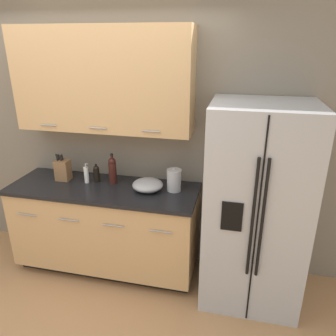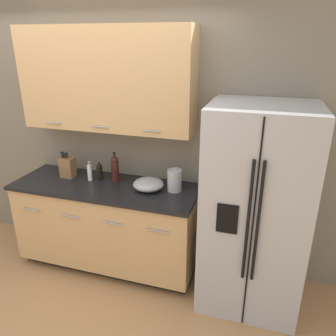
{
  "view_description": "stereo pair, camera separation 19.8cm",
  "coord_description": "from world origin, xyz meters",
  "px_view_note": "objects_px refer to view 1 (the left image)",
  "views": [
    {
      "loc": [
        1.38,
        -1.61,
        2.24
      ],
      "look_at": [
        0.77,
        1.05,
        1.17
      ],
      "focal_mm": 35.0,
      "sensor_mm": 36.0,
      "label": 1
    },
    {
      "loc": [
        1.57,
        -1.55,
        2.24
      ],
      "look_at": [
        0.77,
        1.05,
        1.17
      ],
      "focal_mm": 35.0,
      "sensor_mm": 36.0,
      "label": 2
    }
  ],
  "objects_px": {
    "refrigerator": "(255,207)",
    "knife_block": "(63,170)",
    "steel_canister": "(174,180)",
    "oil_bottle": "(97,173)",
    "soap_dispenser": "(86,175)",
    "mixing_bowl": "(148,185)",
    "wine_bottle": "(113,170)"
  },
  "relations": [
    {
      "from": "refrigerator",
      "to": "soap_dispenser",
      "type": "height_order",
      "value": "refrigerator"
    },
    {
      "from": "knife_block",
      "to": "wine_bottle",
      "type": "height_order",
      "value": "wine_bottle"
    },
    {
      "from": "soap_dispenser",
      "to": "steel_canister",
      "type": "relative_size",
      "value": 0.91
    },
    {
      "from": "oil_bottle",
      "to": "mixing_bowl",
      "type": "bearing_deg",
      "value": -8.11
    },
    {
      "from": "knife_block",
      "to": "mixing_bowl",
      "type": "height_order",
      "value": "knife_block"
    },
    {
      "from": "soap_dispenser",
      "to": "mixing_bowl",
      "type": "distance_m",
      "value": 0.64
    },
    {
      "from": "steel_canister",
      "to": "mixing_bowl",
      "type": "height_order",
      "value": "steel_canister"
    },
    {
      "from": "oil_bottle",
      "to": "steel_canister",
      "type": "distance_m",
      "value": 0.79
    },
    {
      "from": "refrigerator",
      "to": "mixing_bowl",
      "type": "height_order",
      "value": "refrigerator"
    },
    {
      "from": "refrigerator",
      "to": "wine_bottle",
      "type": "distance_m",
      "value": 1.38
    },
    {
      "from": "knife_block",
      "to": "soap_dispenser",
      "type": "bearing_deg",
      "value": -3.2
    },
    {
      "from": "oil_bottle",
      "to": "mixing_bowl",
      "type": "relative_size",
      "value": 0.64
    },
    {
      "from": "refrigerator",
      "to": "soap_dispenser",
      "type": "relative_size",
      "value": 8.86
    },
    {
      "from": "wine_bottle",
      "to": "oil_bottle",
      "type": "relative_size",
      "value": 1.65
    },
    {
      "from": "soap_dispenser",
      "to": "oil_bottle",
      "type": "xyz_separation_m",
      "value": [
        0.09,
        0.05,
        0.0
      ]
    },
    {
      "from": "soap_dispenser",
      "to": "steel_canister",
      "type": "height_order",
      "value": "steel_canister"
    },
    {
      "from": "steel_canister",
      "to": "wine_bottle",
      "type": "bearing_deg",
      "value": 177.03
    },
    {
      "from": "soap_dispenser",
      "to": "mixing_bowl",
      "type": "xyz_separation_m",
      "value": [
        0.64,
        -0.03,
        -0.03
      ]
    },
    {
      "from": "refrigerator",
      "to": "mixing_bowl",
      "type": "distance_m",
      "value": 0.99
    },
    {
      "from": "refrigerator",
      "to": "knife_block",
      "type": "xyz_separation_m",
      "value": [
        -1.88,
        0.13,
        0.13
      ]
    },
    {
      "from": "knife_block",
      "to": "oil_bottle",
      "type": "xyz_separation_m",
      "value": [
        0.35,
        0.03,
        -0.02
      ]
    },
    {
      "from": "wine_bottle",
      "to": "mixing_bowl",
      "type": "xyz_separation_m",
      "value": [
        0.38,
        -0.08,
        -0.09
      ]
    },
    {
      "from": "refrigerator",
      "to": "mixing_bowl",
      "type": "xyz_separation_m",
      "value": [
        -0.99,
        0.08,
        0.07
      ]
    },
    {
      "from": "soap_dispenser",
      "to": "wine_bottle",
      "type": "bearing_deg",
      "value": 11.04
    },
    {
      "from": "knife_block",
      "to": "oil_bottle",
      "type": "distance_m",
      "value": 0.35
    },
    {
      "from": "wine_bottle",
      "to": "steel_canister",
      "type": "bearing_deg",
      "value": -2.97
    },
    {
      "from": "steel_canister",
      "to": "oil_bottle",
      "type": "bearing_deg",
      "value": 177.9
    },
    {
      "from": "soap_dispenser",
      "to": "steel_canister",
      "type": "xyz_separation_m",
      "value": [
        0.88,
        0.02,
        0.02
      ]
    },
    {
      "from": "oil_bottle",
      "to": "steel_canister",
      "type": "bearing_deg",
      "value": -2.1
    },
    {
      "from": "oil_bottle",
      "to": "refrigerator",
      "type": "bearing_deg",
      "value": -5.93
    },
    {
      "from": "knife_block",
      "to": "soap_dispenser",
      "type": "xyz_separation_m",
      "value": [
        0.26,
        -0.01,
        -0.02
      ]
    },
    {
      "from": "refrigerator",
      "to": "soap_dispenser",
      "type": "xyz_separation_m",
      "value": [
        -1.62,
        0.11,
        0.11
      ]
    }
  ]
}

